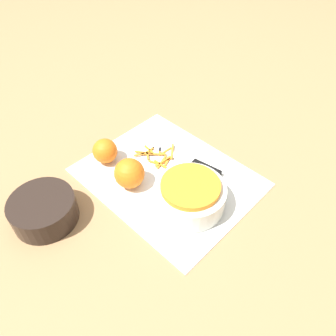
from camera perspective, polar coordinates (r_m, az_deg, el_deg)
name	(u,v)px	position (r m, az deg, el deg)	size (l,w,h in m)	color
ground_plane	(168,177)	(0.89, 0.00, -1.63)	(4.00, 4.00, 0.00)	#9E754C
cutting_board	(168,177)	(0.89, 0.00, -1.49)	(0.45, 0.36, 0.01)	silver
bowl_speckled	(190,194)	(0.80, 3.83, -4.62)	(0.17, 0.17, 0.07)	silver
bowl_dark	(44,210)	(0.83, -20.83, -6.85)	(0.15, 0.15, 0.07)	black
knife	(198,165)	(0.91, 5.19, 0.52)	(0.22, 0.06, 0.02)	black
orange_left	(129,173)	(0.84, -6.74, -0.92)	(0.08, 0.08, 0.08)	orange
orange_right	(105,151)	(0.92, -10.92, 2.95)	(0.07, 0.07, 0.07)	orange
peel_pile	(157,156)	(0.94, -1.87, 2.09)	(0.12, 0.12, 0.01)	orange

